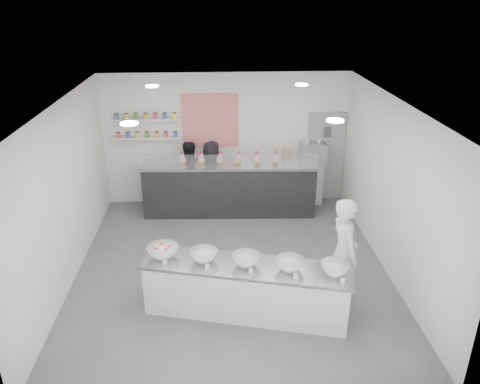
% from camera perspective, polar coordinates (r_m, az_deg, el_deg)
% --- Properties ---
extents(floor, '(6.00, 6.00, 0.00)m').
position_cam_1_polar(floor, '(8.56, -1.00, -9.27)').
color(floor, '#515156').
rests_on(floor, ground).
extents(ceiling, '(6.00, 6.00, 0.00)m').
position_cam_1_polar(ceiling, '(7.38, -1.16, 10.70)').
color(ceiling, white).
rests_on(ceiling, floor).
extents(back_wall, '(5.50, 0.00, 5.50)m').
position_cam_1_polar(back_wall, '(10.67, -1.70, 6.43)').
color(back_wall, white).
rests_on(back_wall, floor).
extents(left_wall, '(0.00, 6.00, 6.00)m').
position_cam_1_polar(left_wall, '(8.24, -20.56, -0.46)').
color(left_wall, white).
rests_on(left_wall, floor).
extents(right_wall, '(0.00, 6.00, 6.00)m').
position_cam_1_polar(right_wall, '(8.40, 18.02, 0.39)').
color(right_wall, white).
rests_on(right_wall, floor).
extents(back_door, '(0.88, 0.04, 2.10)m').
position_cam_1_polar(back_door, '(11.08, 10.35, 4.25)').
color(back_door, gray).
rests_on(back_door, floor).
extents(pattern_panel, '(1.25, 0.03, 1.20)m').
position_cam_1_polar(pattern_panel, '(10.52, -3.65, 8.69)').
color(pattern_panel, red).
rests_on(pattern_panel, back_wall).
extents(jar_shelf_lower, '(1.45, 0.22, 0.04)m').
position_cam_1_polar(jar_shelf_lower, '(10.64, -11.21, 6.51)').
color(jar_shelf_lower, silver).
rests_on(jar_shelf_lower, back_wall).
extents(jar_shelf_upper, '(1.45, 0.22, 0.04)m').
position_cam_1_polar(jar_shelf_upper, '(10.53, -11.39, 8.70)').
color(jar_shelf_upper, silver).
rests_on(jar_shelf_upper, back_wall).
extents(preserve_jars, '(1.45, 0.10, 0.56)m').
position_cam_1_polar(preserve_jars, '(10.55, -11.34, 7.93)').
color(preserve_jars, '#F83D52').
rests_on(preserve_jars, jar_shelf_lower).
extents(downlight_0, '(0.24, 0.24, 0.02)m').
position_cam_1_polar(downlight_0, '(6.51, -13.36, 8.13)').
color(downlight_0, white).
rests_on(downlight_0, ceiling).
extents(downlight_1, '(0.24, 0.24, 0.02)m').
position_cam_1_polar(downlight_1, '(6.62, 11.51, 8.54)').
color(downlight_1, white).
rests_on(downlight_1, ceiling).
extents(downlight_2, '(0.24, 0.24, 0.02)m').
position_cam_1_polar(downlight_2, '(9.02, -10.69, 12.55)').
color(downlight_2, white).
rests_on(downlight_2, ceiling).
extents(downlight_3, '(0.24, 0.24, 0.02)m').
position_cam_1_polar(downlight_3, '(9.10, 7.53, 12.85)').
color(downlight_3, white).
rests_on(downlight_3, ceiling).
extents(prep_counter, '(3.23, 1.45, 0.86)m').
position_cam_1_polar(prep_counter, '(7.29, 0.73, -11.76)').
color(prep_counter, silver).
rests_on(prep_counter, floor).
extents(back_bar, '(3.81, 0.85, 1.17)m').
position_cam_1_polar(back_bar, '(10.31, -1.30, 0.40)').
color(back_bar, black).
rests_on(back_bar, floor).
extents(sneeze_guard, '(3.73, 0.18, 0.32)m').
position_cam_1_polar(sneeze_guard, '(9.73, -1.35, 3.67)').
color(sneeze_guard, white).
rests_on(sneeze_guard, back_bar).
extents(espresso_ledge, '(1.33, 0.42, 0.99)m').
position_cam_1_polar(espresso_ledge, '(10.95, 6.54, 1.14)').
color(espresso_ledge, silver).
rests_on(espresso_ledge, floor).
extents(espresso_machine, '(0.60, 0.41, 0.46)m').
position_cam_1_polar(espresso_machine, '(10.77, 8.83, 4.73)').
color(espresso_machine, '#93969E').
rests_on(espresso_machine, espresso_ledge).
extents(cup_stacks, '(0.24, 0.24, 0.34)m').
position_cam_1_polar(cup_stacks, '(10.69, 5.71, 4.40)').
color(cup_stacks, tan).
rests_on(cup_stacks, espresso_ledge).
extents(prep_bowls, '(3.07, 1.24, 0.17)m').
position_cam_1_polar(prep_bowls, '(7.00, 0.76, -8.31)').
color(prep_bowls, white).
rests_on(prep_bowls, prep_counter).
extents(label_cards, '(2.66, 0.04, 0.07)m').
position_cam_1_polar(label_cards, '(6.61, 2.19, -11.03)').
color(label_cards, white).
rests_on(label_cards, prep_counter).
extents(cookie_bags, '(2.16, 0.25, 0.28)m').
position_cam_1_polar(cookie_bags, '(10.05, -1.33, 4.20)').
color(cookie_bags, '#D865AF').
rests_on(cookie_bags, back_bar).
extents(woman_prep, '(0.52, 0.71, 1.81)m').
position_cam_1_polar(woman_prep, '(7.43, 12.51, -7.24)').
color(woman_prep, silver).
rests_on(woman_prep, floor).
extents(staff_left, '(0.95, 0.86, 1.59)m').
position_cam_1_polar(staff_left, '(10.54, -6.30, 2.00)').
color(staff_left, black).
rests_on(staff_left, floor).
extents(staff_right, '(0.85, 0.64, 1.58)m').
position_cam_1_polar(staff_right, '(10.52, -3.46, 2.04)').
color(staff_right, black).
rests_on(staff_right, floor).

